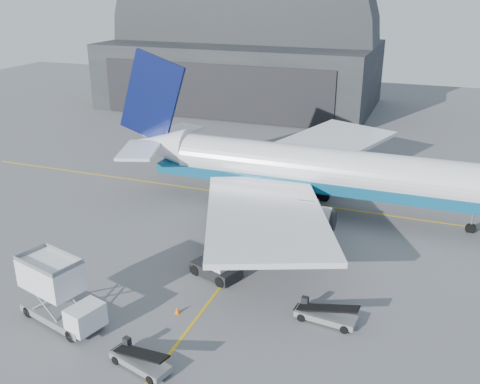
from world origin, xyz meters
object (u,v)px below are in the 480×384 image
at_px(pushback_tug, 217,269).
at_px(catering_truck, 58,292).
at_px(belt_loader_a, 140,360).
at_px(belt_loader_b, 325,315).
at_px(airliner, 315,170).

bearing_deg(pushback_tug, catering_truck, -108.91).
relative_size(belt_loader_a, belt_loader_b, 0.97).
bearing_deg(belt_loader_b, airliner, 111.68).
xyz_separation_m(catering_truck, belt_loader_a, (7.83, -2.39, -1.82)).
bearing_deg(belt_loader_a, catering_truck, 178.48).
relative_size(pushback_tug, belt_loader_b, 0.97).
bearing_deg(airliner, belt_loader_b, -74.17).
height_order(airliner, belt_loader_b, airliner).
height_order(airliner, catering_truck, airliner).
distance_m(airliner, belt_loader_a, 28.92).
distance_m(catering_truck, belt_loader_a, 8.39).
relative_size(airliner, belt_loader_a, 10.03).
bearing_deg(airliner, belt_loader_a, -98.83).
xyz_separation_m(airliner, catering_truck, (-12.23, -25.92, -2.15)).
height_order(airliner, pushback_tug, airliner).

